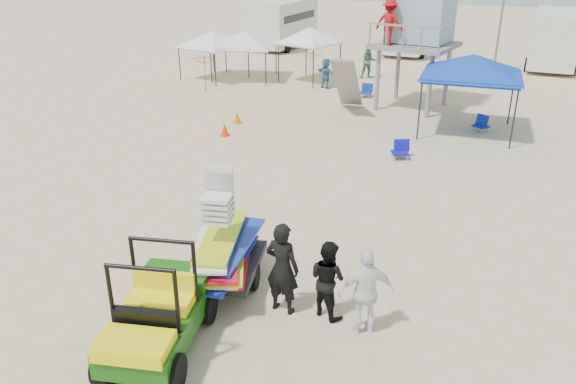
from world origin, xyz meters
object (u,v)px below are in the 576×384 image
at_px(surf_trailer, 223,246).
at_px(canopy_blue, 474,58).
at_px(lifeguard_tower, 416,19).
at_px(utility_cart, 154,307).
at_px(man_left, 282,268).

relative_size(surf_trailer, canopy_blue, 0.75).
bearing_deg(surf_trailer, lifeguard_tower, 89.33).
height_order(utility_cart, lifeguard_tower, lifeguard_tower).
height_order(lifeguard_tower, canopy_blue, lifeguard_tower).
xyz_separation_m(utility_cart, surf_trailer, (0.00, 2.34, 0.04)).
relative_size(utility_cart, man_left, 1.47).
height_order(utility_cart, surf_trailer, surf_trailer).
xyz_separation_m(man_left, canopy_blue, (1.56, 13.85, 1.91)).
bearing_deg(utility_cart, lifeguard_tower, 89.40).
bearing_deg(canopy_blue, lifeguard_tower, 135.13).
relative_size(man_left, canopy_blue, 0.51).
bearing_deg(surf_trailer, man_left, -11.18).
height_order(utility_cart, man_left, utility_cart).
distance_m(lifeguard_tower, canopy_blue, 4.18).
bearing_deg(canopy_blue, utility_cart, -100.98).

